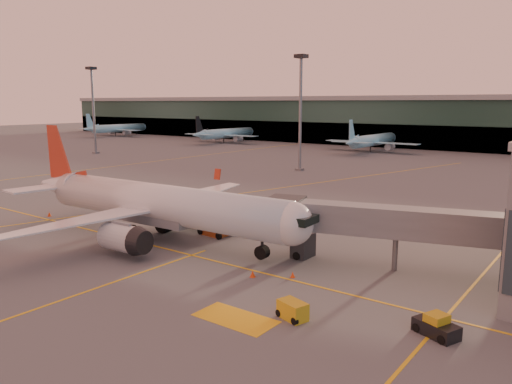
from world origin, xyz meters
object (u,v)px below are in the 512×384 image
Objects in this scene: main_airplane at (153,204)px; catering_truck at (215,216)px; gpu_cart at (292,310)px; pushback_tug at (436,327)px.

catering_truck is at bearing 48.21° from main_airplane.
pushback_tug is (9.02, 3.50, -0.02)m from gpu_cart.
main_airplane reaches higher than catering_truck.
main_airplane is 7.75× the size of catering_truck.
pushback_tug is at bearing -11.21° from main_airplane.
gpu_cart is (19.63, -13.98, -1.61)m from catering_truck.
pushback_tug is at bearing -13.78° from catering_truck.
catering_truck is (4.41, 5.38, -1.78)m from main_airplane.
catering_truck is 1.61× the size of pushback_tug.
main_airplane is at bearing 177.39° from gpu_cart.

